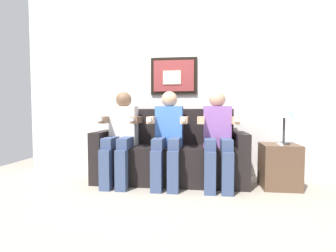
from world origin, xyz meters
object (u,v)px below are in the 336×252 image
Objects in this scene: person_in_middle at (168,134)px; person_on_right at (218,135)px; side_table_right at (279,166)px; table_lamp at (284,112)px; couch at (170,156)px; spare_remote_on_table at (280,144)px; person_on_left at (121,133)px.

person_in_middle is 0.57m from person_on_right.
side_table_right is (1.27, 0.06, -0.36)m from person_in_middle.
side_table_right is 1.09× the size of table_lamp.
person_on_right is at bearing -174.28° from table_lamp.
couch reaches higher than spare_remote_on_table.
person_on_right is (1.14, 0.00, -0.00)m from person_on_left.
side_table_right is 0.61m from table_lamp.
spare_remote_on_table is at bearing -0.62° from person_on_left.
spare_remote_on_table reaches higher than side_table_right.
person_in_middle is (0.57, 0.00, 0.00)m from person_on_left.
person_on_right is at bearing -16.31° from couch.
person_on_right reaches higher than side_table_right.
person_on_left is at bearing -178.08° from side_table_right.
person_on_left is at bearing 180.00° from person_in_middle.
person_on_left is 1.82m from spare_remote_on_table.
person_on_left is at bearing -179.98° from person_on_right.
person_on_right is 2.41× the size of table_lamp.
person_on_right is 0.68m from spare_remote_on_table.
side_table_right is (1.27, -0.11, -0.06)m from couch.
spare_remote_on_table is at bearing -106.75° from side_table_right.
table_lamp is at bearing 3.26° from person_in_middle.
person_on_right reaches higher than table_lamp.
person_in_middle is at bearing -179.95° from person_on_right.
person_on_left reaches higher than spare_remote_on_table.
couch is 1.65× the size of person_in_middle.
person_on_left is 2.22× the size of side_table_right.
person_in_middle is 2.22× the size of side_table_right.
side_table_right is (0.70, 0.06, -0.36)m from person_on_right.
person_on_left is 1.14m from person_on_right.
person_in_middle is at bearing -90.02° from couch.
person_on_left reaches higher than couch.
person_on_left is 1.87m from side_table_right.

